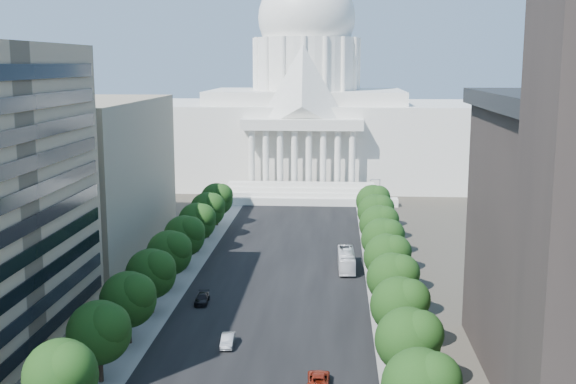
% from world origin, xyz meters
% --- Properties ---
extents(road_asphalt, '(30.00, 260.00, 0.01)m').
position_xyz_m(road_asphalt, '(0.00, 90.00, 0.00)').
color(road_asphalt, black).
rests_on(road_asphalt, ground).
extents(sidewalk_left, '(8.00, 260.00, 0.02)m').
position_xyz_m(sidewalk_left, '(-19.00, 90.00, 0.00)').
color(sidewalk_left, gray).
rests_on(sidewalk_left, ground).
extents(sidewalk_right, '(8.00, 260.00, 0.02)m').
position_xyz_m(sidewalk_right, '(19.00, 90.00, 0.00)').
color(sidewalk_right, gray).
rests_on(sidewalk_right, ground).
extents(capitol, '(120.00, 56.00, 73.00)m').
position_xyz_m(capitol, '(0.00, 184.89, 20.01)').
color(capitol, white).
rests_on(capitol, ground).
extents(office_block_left_far, '(38.00, 52.00, 30.00)m').
position_xyz_m(office_block_left_far, '(-48.00, 100.00, 15.00)').
color(office_block_left_far, gray).
rests_on(office_block_left_far, ground).
extents(tree_l_b, '(7.79, 7.60, 9.97)m').
position_xyz_m(tree_l_b, '(-17.66, 23.81, 6.45)').
color(tree_l_b, '#33261C').
rests_on(tree_l_b, ground).
extents(tree_l_c, '(7.79, 7.60, 9.97)m').
position_xyz_m(tree_l_c, '(-17.66, 35.81, 6.45)').
color(tree_l_c, '#33261C').
rests_on(tree_l_c, ground).
extents(tree_l_d, '(7.79, 7.60, 9.97)m').
position_xyz_m(tree_l_d, '(-17.66, 47.81, 6.45)').
color(tree_l_d, '#33261C').
rests_on(tree_l_d, ground).
extents(tree_l_e, '(7.79, 7.60, 9.97)m').
position_xyz_m(tree_l_e, '(-17.66, 59.81, 6.45)').
color(tree_l_e, '#33261C').
rests_on(tree_l_e, ground).
extents(tree_l_f, '(7.79, 7.60, 9.97)m').
position_xyz_m(tree_l_f, '(-17.66, 71.81, 6.45)').
color(tree_l_f, '#33261C').
rests_on(tree_l_f, ground).
extents(tree_l_g, '(7.79, 7.60, 9.97)m').
position_xyz_m(tree_l_g, '(-17.66, 83.81, 6.45)').
color(tree_l_g, '#33261C').
rests_on(tree_l_g, ground).
extents(tree_l_h, '(7.79, 7.60, 9.97)m').
position_xyz_m(tree_l_h, '(-17.66, 95.81, 6.45)').
color(tree_l_h, '#33261C').
rests_on(tree_l_h, ground).
extents(tree_l_i, '(7.79, 7.60, 9.97)m').
position_xyz_m(tree_l_i, '(-17.66, 107.81, 6.45)').
color(tree_l_i, '#33261C').
rests_on(tree_l_i, ground).
extents(tree_l_j, '(7.79, 7.60, 9.97)m').
position_xyz_m(tree_l_j, '(-17.66, 119.81, 6.45)').
color(tree_l_j, '#33261C').
rests_on(tree_l_j, ground).
extents(tree_r_c, '(7.79, 7.60, 9.97)m').
position_xyz_m(tree_r_c, '(18.34, 35.81, 6.45)').
color(tree_r_c, '#33261C').
rests_on(tree_r_c, ground).
extents(tree_r_d, '(7.79, 7.60, 9.97)m').
position_xyz_m(tree_r_d, '(18.34, 47.81, 6.45)').
color(tree_r_d, '#33261C').
rests_on(tree_r_d, ground).
extents(tree_r_e, '(7.79, 7.60, 9.97)m').
position_xyz_m(tree_r_e, '(18.34, 59.81, 6.45)').
color(tree_r_e, '#33261C').
rests_on(tree_r_e, ground).
extents(tree_r_f, '(7.79, 7.60, 9.97)m').
position_xyz_m(tree_r_f, '(18.34, 71.81, 6.45)').
color(tree_r_f, '#33261C').
rests_on(tree_r_f, ground).
extents(tree_r_g, '(7.79, 7.60, 9.97)m').
position_xyz_m(tree_r_g, '(18.34, 83.81, 6.45)').
color(tree_r_g, '#33261C').
rests_on(tree_r_g, ground).
extents(tree_r_h, '(7.79, 7.60, 9.97)m').
position_xyz_m(tree_r_h, '(18.34, 95.81, 6.45)').
color(tree_r_h, '#33261C').
rests_on(tree_r_h, ground).
extents(tree_r_i, '(7.79, 7.60, 9.97)m').
position_xyz_m(tree_r_i, '(18.34, 107.81, 6.45)').
color(tree_r_i, '#33261C').
rests_on(tree_r_i, ground).
extents(tree_r_j, '(7.79, 7.60, 9.97)m').
position_xyz_m(tree_r_j, '(18.34, 119.81, 6.45)').
color(tree_r_j, '#33261C').
rests_on(tree_r_j, ground).
extents(streetlight_b, '(2.61, 0.44, 9.00)m').
position_xyz_m(streetlight_b, '(19.90, 35.00, 5.82)').
color(streetlight_b, gray).
rests_on(streetlight_b, ground).
extents(streetlight_c, '(2.61, 0.44, 9.00)m').
position_xyz_m(streetlight_c, '(19.90, 60.00, 5.82)').
color(streetlight_c, gray).
rests_on(streetlight_c, ground).
extents(streetlight_d, '(2.61, 0.44, 9.00)m').
position_xyz_m(streetlight_d, '(19.90, 85.00, 5.82)').
color(streetlight_d, gray).
rests_on(streetlight_d, ground).
extents(streetlight_e, '(2.61, 0.44, 9.00)m').
position_xyz_m(streetlight_e, '(19.90, 110.00, 5.82)').
color(streetlight_e, gray).
rests_on(streetlight_e, ground).
extents(streetlight_f, '(2.61, 0.44, 9.00)m').
position_xyz_m(streetlight_f, '(19.90, 135.00, 5.82)').
color(streetlight_f, gray).
rests_on(streetlight_f, ground).
extents(car_silver, '(1.80, 4.77, 1.55)m').
position_xyz_m(car_silver, '(-4.60, 47.81, 0.78)').
color(car_silver, '#A5A7AD').
rests_on(car_silver, ground).
extents(car_red, '(2.64, 5.69, 1.58)m').
position_xyz_m(car_red, '(7.81, 36.55, 0.79)').
color(car_red, maroon).
rests_on(car_red, ground).
extents(car_dark_b, '(2.25, 5.09, 1.45)m').
position_xyz_m(car_dark_b, '(-11.25, 64.86, 0.73)').
color(car_dark_b, black).
rests_on(car_dark_b, ground).
extents(city_bus, '(3.14, 12.31, 3.41)m').
position_xyz_m(city_bus, '(11.68, 85.66, 1.71)').
color(city_bus, white).
rests_on(city_bus, ground).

